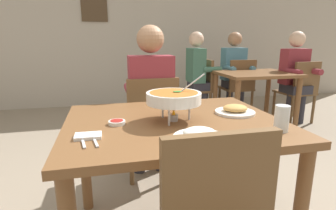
{
  "coord_description": "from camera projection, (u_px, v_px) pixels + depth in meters",
  "views": [
    {
      "loc": [
        -0.36,
        -1.39,
        1.2
      ],
      "look_at": [
        0.0,
        0.15,
        0.81
      ],
      "focal_mm": 28.58,
      "sensor_mm": 36.0,
      "label": 1
    }
  ],
  "objects": [
    {
      "name": "cafe_rear_partition",
      "position": [
        123.0,
        22.0,
        4.82
      ],
      "size": [
        10.0,
        0.1,
        3.0
      ],
      "primitive_type": "cube",
      "color": "#BCB2A3",
      "rests_on": "ground_plane"
    },
    {
      "name": "picture_frame_hung",
      "position": [
        94.0,
        5.0,
        4.59
      ],
      "size": [
        0.44,
        0.03,
        0.56
      ],
      "primitive_type": "cube",
      "color": "#4C3823"
    },
    {
      "name": "dining_table_main",
      "position": [
        174.0,
        138.0,
        1.53
      ],
      "size": [
        1.19,
        0.96,
        0.76
      ],
      "color": "brown",
      "rests_on": "ground_plane"
    },
    {
      "name": "chair_diner_main",
      "position": [
        151.0,
        122.0,
        2.28
      ],
      "size": [
        0.44,
        0.44,
        0.9
      ],
      "color": "brown",
      "rests_on": "ground_plane"
    },
    {
      "name": "diner_main",
      "position": [
        150.0,
        94.0,
        2.26
      ],
      "size": [
        0.4,
        0.45,
        1.31
      ],
      "color": "#2D2D38",
      "rests_on": "ground_plane"
    },
    {
      "name": "curry_bowl",
      "position": [
        174.0,
        98.0,
        1.45
      ],
      "size": [
        0.33,
        0.3,
        0.26
      ],
      "color": "silver",
      "rests_on": "dining_table_main"
    },
    {
      "name": "rice_plate",
      "position": [
        199.0,
        135.0,
        1.2
      ],
      "size": [
        0.24,
        0.24,
        0.06
      ],
      "color": "white",
      "rests_on": "dining_table_main"
    },
    {
      "name": "appetizer_plate",
      "position": [
        235.0,
        110.0,
        1.63
      ],
      "size": [
        0.24,
        0.24,
        0.06
      ],
      "color": "white",
      "rests_on": "dining_table_main"
    },
    {
      "name": "sauce_dish",
      "position": [
        117.0,
        122.0,
        1.42
      ],
      "size": [
        0.09,
        0.09,
        0.02
      ],
      "color": "white",
      "rests_on": "dining_table_main"
    },
    {
      "name": "napkin_folded",
      "position": [
        88.0,
        136.0,
        1.23
      ],
      "size": [
        0.12,
        0.08,
        0.02
      ],
      "primitive_type": "cube",
      "rotation": [
        0.0,
        0.0,
        -0.01
      ],
      "color": "white",
      "rests_on": "dining_table_main"
    },
    {
      "name": "fork_utensil",
      "position": [
        83.0,
        141.0,
        1.18
      ],
      "size": [
        0.04,
        0.17,
        0.01
      ],
      "primitive_type": "cube",
      "rotation": [
        0.0,
        0.0,
        0.16
      ],
      "color": "silver",
      "rests_on": "dining_table_main"
    },
    {
      "name": "spoon_utensil",
      "position": [
        95.0,
        140.0,
        1.19
      ],
      "size": [
        0.04,
        0.17,
        0.01
      ],
      "primitive_type": "cube",
      "rotation": [
        0.0,
        0.0,
        0.18
      ],
      "color": "silver",
      "rests_on": "dining_table_main"
    },
    {
      "name": "drink_glass",
      "position": [
        282.0,
        120.0,
        1.3
      ],
      "size": [
        0.07,
        0.07,
        0.13
      ],
      "color": "silver",
      "rests_on": "dining_table_main"
    },
    {
      "name": "dining_table_far",
      "position": [
        255.0,
        82.0,
        3.7
      ],
      "size": [
        1.0,
        0.8,
        0.76
      ],
      "color": "brown",
      "rests_on": "ground_plane"
    },
    {
      "name": "chair_bg_left",
      "position": [
        300.0,
        89.0,
        3.84
      ],
      "size": [
        0.47,
        0.47,
        0.9
      ],
      "color": "brown",
      "rests_on": "ground_plane"
    },
    {
      "name": "chair_bg_middle",
      "position": [
        201.0,
        85.0,
        4.14
      ],
      "size": [
        0.45,
        0.45,
        0.9
      ],
      "color": "brown",
      "rests_on": "ground_plane"
    },
    {
      "name": "chair_bg_right",
      "position": [
        239.0,
        85.0,
        4.17
      ],
      "size": [
        0.44,
        0.44,
        0.9
      ],
      "color": "brown",
      "rests_on": "ground_plane"
    },
    {
      "name": "patron_bg_left",
      "position": [
        295.0,
        72.0,
        3.81
      ],
      "size": [
        0.4,
        0.45,
        1.31
      ],
      "color": "#2D2D38",
      "rests_on": "ground_plane"
    },
    {
      "name": "patron_bg_middle",
      "position": [
        198.0,
        70.0,
        4.03
      ],
      "size": [
        0.45,
        0.4,
        1.31
      ],
      "color": "#2D2D38",
      "rests_on": "ground_plane"
    },
    {
      "name": "patron_bg_right",
      "position": [
        234.0,
        69.0,
        4.22
      ],
      "size": [
        0.4,
        0.45,
        1.31
      ],
      "color": "#2D2D38",
      "rests_on": "ground_plane"
    }
  ]
}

